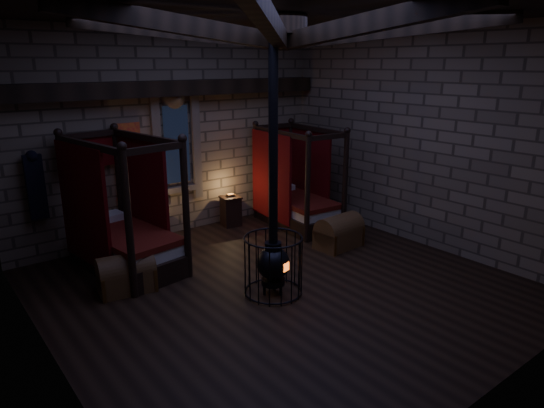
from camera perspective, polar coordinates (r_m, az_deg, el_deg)
room at (r=7.34m, az=0.75°, el=17.92°), size 7.02×7.02×4.29m
bed_left at (r=8.99m, az=-17.01°, el=-3.66°), size 1.49×2.38×2.34m
bed_right at (r=10.93m, az=2.80°, el=0.35°), size 1.27×2.16×2.17m
trunk_left at (r=8.16m, az=-16.77°, el=-7.96°), size 0.94×0.68×0.63m
trunk_right at (r=9.70m, az=7.89°, el=-3.37°), size 0.96×0.65×0.67m
nightstand_left at (r=10.02m, az=-13.95°, el=-2.71°), size 0.51×0.50×0.84m
nightstand_right at (r=10.89m, az=-4.86°, el=-0.80°), size 0.48×0.47×0.73m
stove at (r=7.62m, az=0.13°, el=-6.43°), size 0.93×0.93×4.05m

